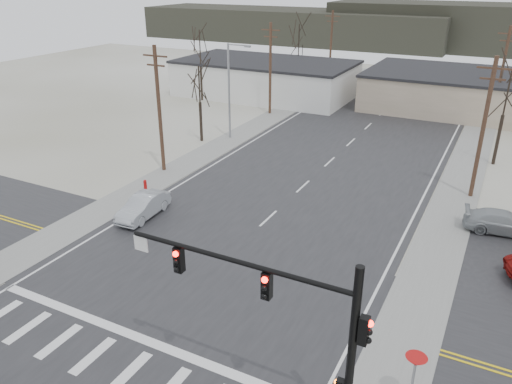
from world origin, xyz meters
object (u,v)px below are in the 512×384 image
at_px(fire_hydrant, 145,185).
at_px(car_parked_silver, 504,223).
at_px(sedan_crossing, 143,206).
at_px(car_far_a, 456,97).
at_px(traffic_signal_mast, 297,318).
at_px(car_far_b, 401,71).

bearing_deg(fire_hydrant, car_parked_silver, 11.74).
relative_size(fire_hydrant, sedan_crossing, 0.20).
distance_m(fire_hydrant, car_parked_silver, 24.57).
bearing_deg(fire_hydrant, car_far_a, 66.73).
xyz_separation_m(traffic_signal_mast, fire_hydrant, (-18.09, 14.20, -4.22)).
bearing_deg(sedan_crossing, car_far_b, 82.02).
relative_size(sedan_crossing, car_far_a, 0.94).
bearing_deg(sedan_crossing, car_parked_silver, 18.25).
bearing_deg(car_parked_silver, traffic_signal_mast, 155.16).
distance_m(car_far_b, car_parked_silver, 51.35).
bearing_deg(fire_hydrant, sedan_crossing, -52.56).
xyz_separation_m(traffic_signal_mast, sedan_crossing, (-15.39, 10.68, -3.90)).
relative_size(car_far_a, car_far_b, 1.11).
bearing_deg(fire_hydrant, car_far_b, 82.39).
distance_m(traffic_signal_mast, car_far_a, 53.73).
bearing_deg(traffic_signal_mast, car_parked_silver, 72.77).
distance_m(fire_hydrant, sedan_crossing, 4.45).
height_order(sedan_crossing, car_far_a, sedan_crossing).
distance_m(fire_hydrant, car_far_b, 53.97).
bearing_deg(car_far_a, car_parked_silver, 82.83).
relative_size(traffic_signal_mast, fire_hydrant, 10.29).
bearing_deg(fire_hydrant, traffic_signal_mast, -38.13).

